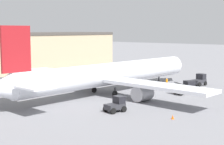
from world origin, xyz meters
TOP-DOWN VIEW (x-y plane):
  - ground_plane at (0.00, 0.00)m, footprint 400.00×400.00m
  - airplane at (-1.03, 0.08)m, footprint 45.18×39.59m
  - ground_crew_worker at (11.73, -3.97)m, footprint 0.36×0.36m
  - baggage_tug at (16.88, -8.25)m, footprint 3.12×2.44m
  - belt_loader_truck at (6.74, -10.41)m, footprint 3.83×3.07m
  - pushback_tug at (-10.30, -8.93)m, footprint 2.94×2.39m
  - safety_cone_near at (-9.07, -16.63)m, footprint 0.36×0.36m
  - safety_cone_far at (7.63, -12.13)m, footprint 0.36×0.36m

SIDE VIEW (x-z plane):
  - ground_plane at x=0.00m, z-range 0.00..0.00m
  - safety_cone_near at x=-9.07m, z-range 0.00..0.55m
  - safety_cone_far at x=7.63m, z-range 0.00..0.55m
  - ground_crew_worker at x=11.73m, z-range 0.05..1.69m
  - pushback_tug at x=-10.30m, z-range -0.08..1.97m
  - baggage_tug at x=16.88m, z-range -0.08..2.14m
  - belt_loader_truck at x=6.74m, z-range -0.05..2.20m
  - airplane at x=-1.03m, z-range -2.40..8.87m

